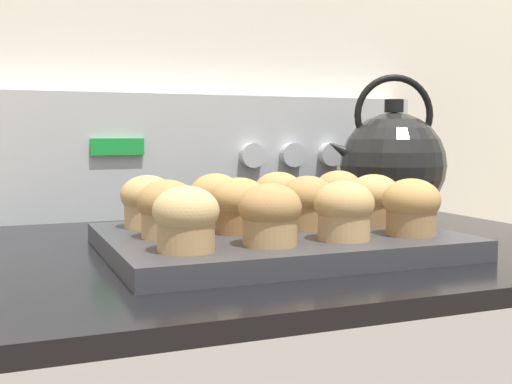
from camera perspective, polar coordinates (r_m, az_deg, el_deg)
wall_back at (r=1.11m, az=-4.72°, el=12.33°), size 8.00×0.05×2.40m
control_panel at (r=1.06m, az=-3.69°, el=3.29°), size 0.72×0.07×0.19m
muffin_pan at (r=0.73m, az=1.66°, el=-4.35°), size 0.37×0.29×0.02m
muffin_r0_c0 at (r=0.60m, az=-6.24°, el=-2.37°), size 0.06×0.06×0.06m
muffin_r0_c1 at (r=0.63m, az=1.24°, el=-2.00°), size 0.06×0.06×0.06m
muffin_r0_c2 at (r=0.66m, az=7.69°, el=-1.64°), size 0.06×0.06×0.06m
muffin_r0_c3 at (r=0.71m, az=13.64°, el=-1.29°), size 0.06×0.06×0.06m
muffin_r1_c0 at (r=0.68m, az=-7.94°, el=-1.48°), size 0.06×0.06×0.06m
muffin_r1_c1 at (r=0.71m, az=-1.48°, el=-1.20°), size 0.06×0.06×0.06m
muffin_r1_c2 at (r=0.74m, az=4.68°, el=-0.93°), size 0.06×0.06×0.06m
muffin_r1_c3 at (r=0.78m, az=10.43°, el=-0.70°), size 0.06×0.06×0.06m
muffin_r2_c0 at (r=0.76m, az=-9.63°, el=-0.82°), size 0.06×0.06×0.06m
muffin_r2_c1 at (r=0.78m, az=-3.61°, el=-0.59°), size 0.06×0.06×0.06m
muffin_r2_c2 at (r=0.81m, az=2.17°, el=-0.36°), size 0.06×0.06×0.06m
muffin_r2_c3 at (r=0.85m, az=7.34°, el=-0.16°), size 0.06×0.06×0.06m
tea_kettle at (r=1.03m, az=12.01°, el=2.55°), size 0.19×0.17×0.22m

